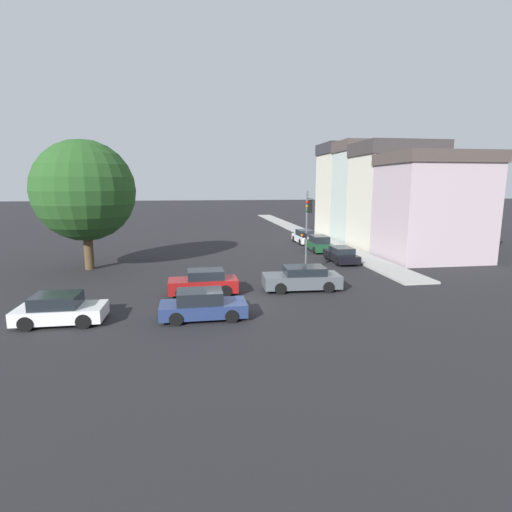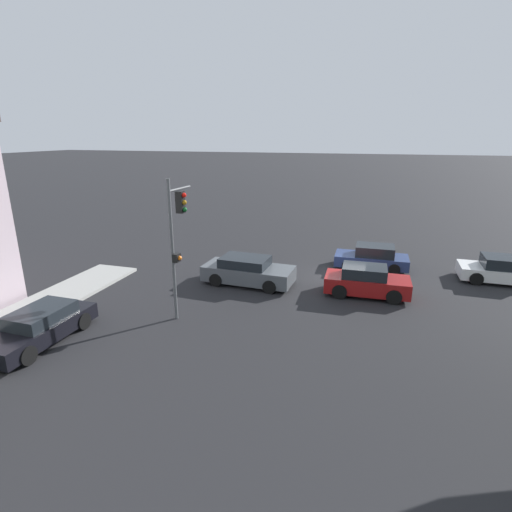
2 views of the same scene
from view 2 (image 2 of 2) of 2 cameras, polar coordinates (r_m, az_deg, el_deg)
ground_plane at (r=22.43m, az=12.01°, el=-3.12°), size 300.00×300.00×0.00m
traffic_signal at (r=16.68m, az=-11.24°, el=3.72°), size 0.53×1.84×5.94m
crossing_car_0 at (r=24.31m, az=16.26°, el=-0.21°), size 4.16×1.93×1.41m
crossing_car_1 at (r=20.19m, az=15.47°, el=-3.53°), size 4.04×1.90×1.48m
crossing_car_2 at (r=24.88m, az=31.52°, el=-1.72°), size 3.94×2.04×1.40m
crossing_car_3 at (r=20.94m, az=-1.18°, el=-2.15°), size 4.78×2.21×1.45m
parked_car_0 at (r=17.33m, az=-28.47°, el=-8.83°), size 1.87×4.44×1.30m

